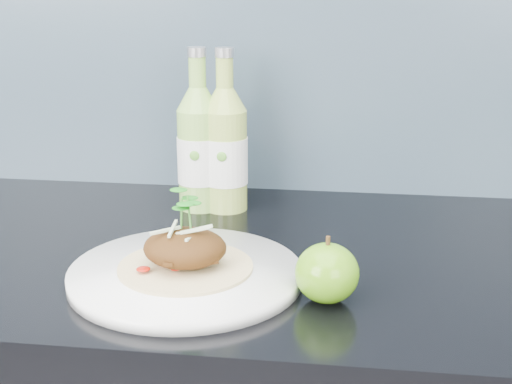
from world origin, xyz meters
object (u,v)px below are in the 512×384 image
dinner_plate (186,274)px  cider_bottle_left (199,149)px  cider_bottle_right (226,150)px  green_apple (327,273)px

dinner_plate → cider_bottle_left: cider_bottle_left is taller
dinner_plate → cider_bottle_left: 0.30m
dinner_plate → cider_bottle_right: size_ratio=1.15×
dinner_plate → green_apple: 0.18m
green_apple → cider_bottle_right: 0.37m
green_apple → cider_bottle_left: 0.39m
cider_bottle_left → cider_bottle_right: size_ratio=1.00×
dinner_plate → cider_bottle_left: bearing=98.4°
dinner_plate → cider_bottle_right: (0.00, 0.28, 0.09)m
green_apple → cider_bottle_left: bearing=124.3°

